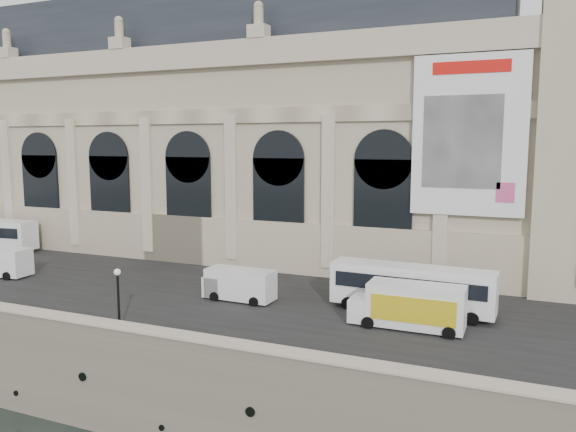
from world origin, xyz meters
name	(u,v)px	position (x,y,z in m)	size (l,w,h in m)	color
ground	(62,423)	(0.00, 0.00, 0.00)	(260.00, 260.00, 0.00)	black
quay	(278,270)	(0.00, 35.00, 3.00)	(160.00, 70.00, 6.00)	#7A6F5D
street	(180,285)	(0.00, 14.00, 6.03)	(160.00, 24.00, 0.06)	#2D2D2D
parapet	(64,324)	(0.00, 0.60, 6.62)	(160.00, 1.40, 1.21)	#7A6F5D
museum	(216,131)	(-5.98, 30.86, 19.72)	(69.00, 18.70, 29.10)	#C4B397
bus_right	(411,287)	(20.12, 14.01, 7.96)	(11.99, 3.14, 3.50)	white
van_c	(236,284)	(6.73, 11.97, 7.29)	(5.74, 2.48, 2.53)	white
box_truck	(409,306)	(20.68, 10.49, 7.55)	(7.64, 2.74, 3.07)	white
lamp_right	(119,301)	(3.28, 2.14, 8.15)	(0.44, 0.44, 4.32)	black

